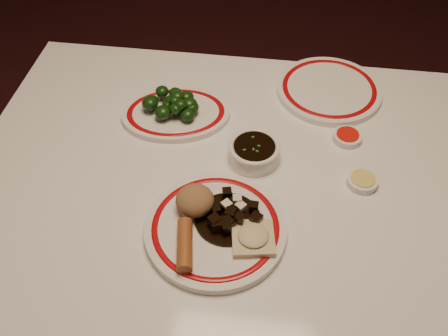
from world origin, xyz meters
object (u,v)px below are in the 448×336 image
rice_mound (195,200)px  fried_wonton (253,237)px  dining_table (245,214)px  stirfry_heap (228,215)px  spring_roll (185,245)px  broccoli_plate (176,114)px  main_plate (216,228)px  soy_bowl (254,153)px  broccoli_pile (174,103)px

rice_mound → fried_wonton: bearing=-25.8°
dining_table → stirfry_heap: (-0.03, -0.10, 0.12)m
spring_roll → broccoli_plate: (-0.09, 0.37, -0.02)m
main_plate → broccoli_plate: (-0.14, 0.31, -0.00)m
rice_mound → soy_bowl: (0.10, 0.16, -0.02)m
main_plate → broccoli_plate: 0.34m
rice_mound → soy_bowl: 0.19m
broccoli_pile → soy_bowl: bearing=-30.4°
stirfry_heap → rice_mound: bearing=168.3°
soy_bowl → broccoli_plate: bearing=149.8°
fried_wonton → soy_bowl: same height
rice_mound → fried_wonton: 0.13m
spring_roll → broccoli_plate: 0.38m
main_plate → stirfry_heap: 0.04m
spring_roll → stirfry_heap: bearing=39.4°
broccoli_plate → soy_bowl: bearing=-30.2°
rice_mound → stirfry_heap: 0.07m
broccoli_pile → rice_mound: bearing=-70.6°
spring_roll → stirfry_heap: stirfry_heap is taller
dining_table → rice_mound: (-0.09, -0.08, 0.14)m
rice_mound → broccoli_pile: 0.30m
main_plate → broccoli_pile: (-0.14, 0.31, 0.03)m
broccoli_pile → soy_bowl: 0.23m
stirfry_heap → broccoli_plate: bearing=118.8°
rice_mound → main_plate: bearing=-38.1°
fried_wonton → soy_bowl: 0.22m
broccoli_plate → main_plate: bearing=-65.9°
stirfry_heap → broccoli_plate: 0.33m
dining_table → broccoli_plate: size_ratio=4.22×
broccoli_plate → dining_table: bearing=-45.7°
rice_mound → soy_bowl: size_ratio=0.68×
dining_table → stirfry_heap: bearing=-105.6°
dining_table → spring_roll: size_ratio=11.54×
main_plate → soy_bowl: size_ratio=3.15×
broccoli_pile → broccoli_plate: bearing=-42.2°
spring_roll → stirfry_heap: size_ratio=0.79×
dining_table → soy_bowl: size_ratio=11.09×
dining_table → spring_roll: bearing=-118.1°
stirfry_heap → soy_bowl: size_ratio=1.22×
rice_mound → stirfry_heap: rice_mound is taller
dining_table → soy_bowl: bearing=85.4°
dining_table → fried_wonton: 0.19m
rice_mound → stirfry_heap: bearing=-11.7°
dining_table → spring_roll: 0.24m
rice_mound → broccoli_plate: (-0.10, 0.28, -0.04)m
fried_wonton → stirfry_heap: bearing=140.6°
main_plate → broccoli_pile: bearing=114.4°
stirfry_heap → broccoli_plate: (-0.16, 0.29, -0.02)m
stirfry_heap → soy_bowl: (0.03, 0.18, -0.01)m
spring_roll → fried_wonton: size_ratio=1.16×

